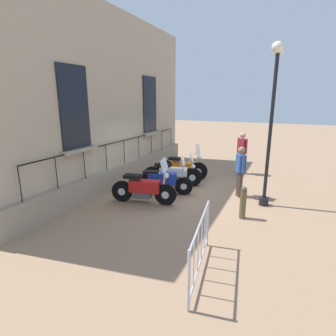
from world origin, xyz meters
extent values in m
plane|color=#9E7A5B|center=(0.00, 0.00, 0.00)|extent=(60.00, 60.00, 0.00)
cube|color=tan|center=(-2.46, 0.00, 3.05)|extent=(0.60, 10.22, 6.11)
cube|color=gray|center=(-2.08, 0.00, 0.39)|extent=(0.20, 10.22, 0.78)
cube|color=black|center=(-2.14, 2.25, 2.89)|extent=(0.06, 1.11, 2.33)
cube|color=tan|center=(-2.06, 2.25, 1.68)|extent=(0.24, 1.31, 0.10)
cube|color=black|center=(-2.14, -2.25, 2.89)|extent=(0.06, 1.11, 2.33)
cube|color=tan|center=(-2.06, -2.25, 1.68)|extent=(0.24, 1.31, 0.10)
cube|color=black|center=(-2.04, 0.00, 1.66)|extent=(0.03, 8.59, 0.03)
cylinder|color=black|center=(-2.04, -4.29, 1.22)|extent=(0.02, 0.02, 0.88)
cylinder|color=black|center=(-2.04, -3.22, 1.22)|extent=(0.02, 0.02, 0.88)
cylinder|color=black|center=(-2.04, -2.15, 1.22)|extent=(0.02, 0.02, 0.88)
cylinder|color=black|center=(-2.04, -1.07, 1.22)|extent=(0.02, 0.02, 0.88)
cylinder|color=black|center=(-2.04, 0.00, 1.22)|extent=(0.02, 0.02, 0.88)
cylinder|color=black|center=(-2.04, 1.07, 1.22)|extent=(0.02, 0.02, 0.88)
cylinder|color=black|center=(-2.04, 2.15, 1.22)|extent=(0.02, 0.02, 0.88)
cylinder|color=black|center=(-2.04, 3.22, 1.22)|extent=(0.02, 0.02, 0.88)
cylinder|color=black|center=(-2.04, 4.29, 1.22)|extent=(0.02, 0.02, 0.88)
cylinder|color=black|center=(0.27, -1.30, 0.33)|extent=(0.67, 0.24, 0.66)
cylinder|color=silver|center=(0.27, -1.30, 0.33)|extent=(0.25, 0.17, 0.23)
cylinder|color=black|center=(-1.10, -1.60, 0.33)|extent=(0.67, 0.24, 0.66)
cylinder|color=silver|center=(-1.10, -1.60, 0.33)|extent=(0.25, 0.17, 0.23)
cube|color=red|center=(-0.37, -1.44, 0.55)|extent=(0.99, 0.52, 0.36)
cube|color=#4C4C51|center=(-0.46, -1.46, 0.30)|extent=(0.61, 0.37, 0.23)
cube|color=black|center=(-0.74, -1.52, 0.84)|extent=(0.58, 0.40, 0.10)
cylinder|color=silver|center=(0.22, -1.31, 0.72)|extent=(0.17, 0.09, 0.78)
cylinder|color=silver|center=(0.17, -1.33, 1.11)|extent=(0.19, 0.71, 0.04)
sphere|color=white|center=(0.29, -1.30, 0.93)|extent=(0.16, 0.16, 0.16)
cylinder|color=silver|center=(-0.68, -1.32, 0.18)|extent=(0.85, 0.26, 0.08)
cube|color=silver|center=(0.23, -1.31, 1.26)|extent=(0.24, 0.60, 0.36)
cylinder|color=black|center=(0.44, -0.22, 0.30)|extent=(0.62, 0.32, 0.60)
cylinder|color=silver|center=(0.44, -0.22, 0.30)|extent=(0.25, 0.22, 0.21)
cylinder|color=black|center=(-1.04, -0.69, 0.30)|extent=(0.62, 0.32, 0.60)
cylinder|color=silver|center=(-1.04, -0.69, 0.30)|extent=(0.25, 0.22, 0.21)
cube|color=#1E389E|center=(-0.25, -0.44, 0.54)|extent=(1.00, 0.60, 0.40)
cube|color=#4C4C51|center=(-0.35, -0.47, 0.27)|extent=(0.62, 0.42, 0.21)
cube|color=black|center=(-0.62, -0.56, 0.74)|extent=(0.59, 0.44, 0.10)
cylinder|color=silver|center=(0.39, -0.23, 0.66)|extent=(0.17, 0.11, 0.73)
cylinder|color=silver|center=(0.34, -0.25, 1.02)|extent=(0.26, 0.70, 0.04)
sphere|color=white|center=(0.45, -0.21, 0.84)|extent=(0.16, 0.16, 0.16)
cylinder|color=silver|center=(-0.58, -0.36, 0.17)|extent=(0.83, 0.34, 0.08)
cube|color=silver|center=(0.40, -0.23, 1.17)|extent=(0.30, 0.60, 0.36)
cylinder|color=black|center=(0.39, 0.76, 0.34)|extent=(0.70, 0.36, 0.69)
cylinder|color=silver|center=(0.39, 0.76, 0.34)|extent=(0.28, 0.24, 0.24)
cylinder|color=black|center=(-1.04, 0.30, 0.34)|extent=(0.70, 0.36, 0.69)
cylinder|color=silver|center=(-1.04, 0.30, 0.34)|extent=(0.28, 0.24, 0.24)
cube|color=silver|center=(-0.28, 0.55, 0.53)|extent=(1.05, 0.55, 0.30)
cube|color=#4C4C51|center=(-0.37, 0.52, 0.31)|extent=(0.64, 0.38, 0.24)
cube|color=black|center=(-0.66, 0.42, 0.77)|extent=(0.61, 0.39, 0.10)
cylinder|color=silver|center=(0.34, 0.75, 0.63)|extent=(0.17, 0.11, 0.59)
cylinder|color=silver|center=(0.30, 0.73, 0.92)|extent=(0.21, 0.55, 0.04)
sphere|color=white|center=(0.41, 0.77, 0.74)|extent=(0.16, 0.16, 0.16)
cylinder|color=silver|center=(-0.61, 0.59, 0.19)|extent=(0.90, 0.36, 0.08)
cube|color=silver|center=(0.35, 0.75, 1.07)|extent=(0.26, 0.48, 0.36)
cylinder|color=black|center=(0.35, 1.58, 0.36)|extent=(0.73, 0.21, 0.72)
cylinder|color=silver|center=(0.35, 1.58, 0.36)|extent=(0.27, 0.16, 0.25)
cylinder|color=black|center=(-1.00, 1.38, 0.36)|extent=(0.73, 0.21, 0.72)
cylinder|color=silver|center=(-1.00, 1.38, 0.36)|extent=(0.27, 0.16, 0.25)
cube|color=orange|center=(-0.27, 1.49, 0.54)|extent=(0.87, 0.44, 0.28)
cube|color=#4C4C51|center=(-0.37, 1.47, 0.32)|extent=(0.53, 0.33, 0.25)
cube|color=black|center=(-0.61, 1.44, 0.81)|extent=(0.50, 0.36, 0.10)
cylinder|color=silver|center=(0.30, 1.57, 0.73)|extent=(0.17, 0.08, 0.76)
cylinder|color=silver|center=(0.26, 1.57, 1.11)|extent=(0.14, 0.71, 0.04)
sphere|color=white|center=(0.37, 1.58, 0.93)|extent=(0.16, 0.16, 0.16)
cylinder|color=silver|center=(-0.55, 1.63, 0.20)|extent=(0.75, 0.19, 0.08)
cube|color=silver|center=(0.31, 1.57, 1.26)|extent=(0.21, 0.59, 0.36)
cylinder|color=black|center=(2.99, -0.07, 0.12)|extent=(0.28, 0.28, 0.24)
cylinder|color=black|center=(2.99, -0.07, 2.18)|extent=(0.10, 0.10, 4.37)
cylinder|color=black|center=(2.99, -0.25, 4.22)|extent=(0.04, 0.35, 0.04)
sphere|color=white|center=(2.99, -0.42, 4.41)|extent=(0.28, 0.28, 0.28)
cylinder|color=black|center=(2.99, 0.10, 4.22)|extent=(0.04, 0.35, 0.04)
sphere|color=white|center=(2.99, 0.28, 4.41)|extent=(0.28, 0.28, 0.28)
cylinder|color=#B7B7BF|center=(2.37, -5.00, 0.53)|extent=(0.05, 0.05, 1.05)
cylinder|color=#B7B7BF|center=(2.08, -3.05, 0.53)|extent=(0.05, 0.05, 1.05)
cylinder|color=#B7B7BF|center=(2.23, -4.02, 1.02)|extent=(0.32, 1.95, 0.04)
cylinder|color=#B7B7BF|center=(2.23, -4.02, 0.15)|extent=(0.32, 1.95, 0.04)
cylinder|color=#B7B7BF|center=(2.31, -4.61, 0.60)|extent=(0.02, 0.02, 0.87)
cylinder|color=#B7B7BF|center=(2.26, -4.22, 0.60)|extent=(0.02, 0.02, 0.87)
cylinder|color=#B7B7BF|center=(2.20, -3.83, 0.60)|extent=(0.02, 0.02, 0.87)
cylinder|color=#B7B7BF|center=(2.14, -3.44, 0.60)|extent=(0.02, 0.02, 0.87)
cylinder|color=brown|center=(2.55, -1.29, 0.40)|extent=(0.17, 0.17, 0.79)
sphere|color=brown|center=(2.55, -1.29, 0.82)|extent=(0.15, 0.15, 0.15)
cylinder|color=black|center=(1.78, 3.22, 0.44)|extent=(0.14, 0.14, 0.88)
cylinder|color=black|center=(1.65, 3.31, 0.44)|extent=(0.14, 0.14, 0.88)
cube|color=maroon|center=(1.71, 3.27, 1.20)|extent=(0.42, 0.38, 0.63)
sphere|color=tan|center=(1.71, 3.27, 1.66)|extent=(0.24, 0.24, 0.24)
cylinder|color=maroon|center=(1.90, 3.15, 1.23)|extent=(0.09, 0.09, 0.59)
cylinder|color=maroon|center=(1.53, 3.39, 1.23)|extent=(0.09, 0.09, 0.59)
cylinder|color=#47382D|center=(2.12, 0.46, 0.41)|extent=(0.14, 0.14, 0.83)
cylinder|color=#47382D|center=(2.20, 0.32, 0.41)|extent=(0.14, 0.14, 0.83)
cube|color=#2D4C8C|center=(2.16, 0.39, 1.12)|extent=(0.37, 0.42, 0.59)
sphere|color=#8C664C|center=(2.16, 0.39, 1.55)|extent=(0.22, 0.22, 0.22)
cylinder|color=#2D4C8C|center=(2.04, 0.58, 1.15)|extent=(0.09, 0.09, 0.56)
cylinder|color=#2D4C8C|center=(2.27, 0.20, 1.15)|extent=(0.09, 0.09, 0.56)
camera|label=1|loc=(3.51, -8.23, 3.14)|focal=28.66mm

